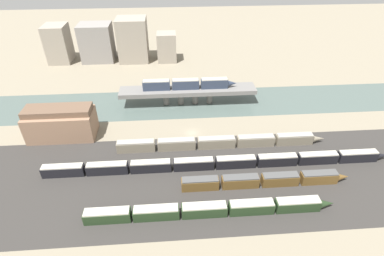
% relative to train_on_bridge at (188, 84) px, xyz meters
% --- Properties ---
extents(ground_plane, '(400.00, 400.00, 0.00)m').
position_rel_train_on_bridge_xyz_m(ground_plane, '(-0.23, -22.01, -9.04)').
color(ground_plane, gray).
extents(railbed_yard, '(280.00, 42.00, 0.01)m').
position_rel_train_on_bridge_xyz_m(railbed_yard, '(-0.23, -46.01, -9.03)').
color(railbed_yard, '#33302D').
rests_on(railbed_yard, ground).
extents(river_water, '(320.00, 24.65, 0.01)m').
position_rel_train_on_bridge_xyz_m(river_water, '(-0.23, 0.00, -9.03)').
color(river_water, '#4C5B56').
rests_on(river_water, ground).
extents(bridge, '(56.68, 8.42, 7.00)m').
position_rel_train_on_bridge_xyz_m(bridge, '(-0.23, 0.00, -3.36)').
color(bridge, slate).
rests_on(bridge, ground).
extents(train_on_bridge, '(38.86, 2.91, 4.16)m').
position_rel_train_on_bridge_xyz_m(train_on_bridge, '(0.00, 0.00, 0.00)').
color(train_on_bridge, '#2D384C').
rests_on(train_on_bridge, bridge).
extents(train_yard_near, '(66.14, 2.92, 3.59)m').
position_rel_train_on_bridge_xyz_m(train_yard_near, '(1.78, -59.57, -7.28)').
color(train_yard_near, '#23381E').
rests_on(train_yard_near, ground).
extents(train_yard_mid, '(49.74, 2.81, 3.74)m').
position_rel_train_on_bridge_xyz_m(train_yard_mid, '(19.00, -50.01, -7.21)').
color(train_yard_mid, brown).
rests_on(train_yard_mid, ground).
extents(train_yard_far, '(109.62, 2.61, 3.71)m').
position_rel_train_on_bridge_xyz_m(train_yard_far, '(6.88, -41.46, -7.21)').
color(train_yard_far, black).
rests_on(train_yard_far, ground).
extents(train_yard_outer, '(71.65, 2.79, 3.89)m').
position_rel_train_on_bridge_xyz_m(train_yard_outer, '(8.95, -31.04, -7.13)').
color(train_yard_outer, gray).
rests_on(train_yard_outer, ground).
extents(warehouse_building, '(23.09, 10.66, 11.74)m').
position_rel_train_on_bridge_xyz_m(warehouse_building, '(-46.43, -20.43, -3.46)').
color(warehouse_building, '#937056').
rests_on(warehouse_building, ground).
extents(city_block_far_left, '(11.49, 13.38, 19.86)m').
position_rel_train_on_bridge_xyz_m(city_block_far_left, '(-67.22, 52.36, 0.89)').
color(city_block_far_left, gray).
rests_on(city_block_far_left, ground).
extents(city_block_left, '(16.98, 13.43, 19.87)m').
position_rel_train_on_bridge_xyz_m(city_block_left, '(-46.71, 52.64, 0.90)').
color(city_block_left, gray).
rests_on(city_block_left, ground).
extents(city_block_center, '(15.74, 14.09, 22.91)m').
position_rel_train_on_bridge_xyz_m(city_block_center, '(-26.99, 51.23, 2.42)').
color(city_block_center, gray).
rests_on(city_block_center, ground).
extents(city_block_right, '(10.22, 9.84, 15.39)m').
position_rel_train_on_bridge_xyz_m(city_block_right, '(-8.82, 49.05, -1.34)').
color(city_block_right, gray).
rests_on(city_block_right, ground).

